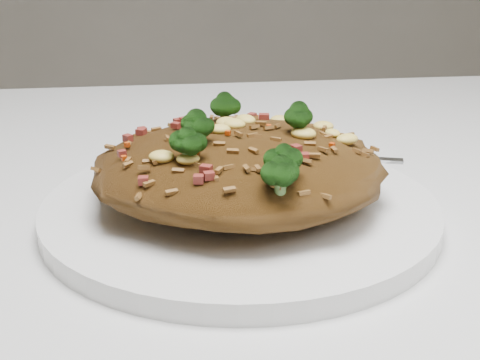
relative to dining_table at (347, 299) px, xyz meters
name	(u,v)px	position (x,y,z in m)	size (l,w,h in m)	color
dining_table	(347,299)	(0.00, 0.00, 0.00)	(1.20, 0.80, 0.75)	silver
plate	(240,209)	(-0.09, -0.03, 0.10)	(0.28, 0.28, 0.01)	white
fried_rice	(240,158)	(-0.09, -0.03, 0.14)	(0.20, 0.18, 0.07)	brown
fork	(312,156)	(-0.02, 0.05, 0.11)	(0.16, 0.06, 0.00)	silver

